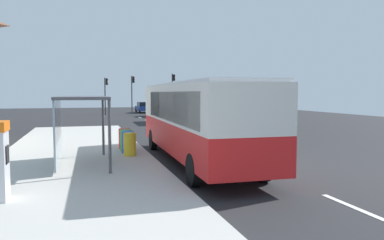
% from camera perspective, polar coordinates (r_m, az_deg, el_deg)
% --- Properties ---
extents(ground_plane, '(56.00, 92.00, 0.04)m').
position_cam_1_polar(ground_plane, '(28.42, -3.93, -1.58)').
color(ground_plane, '#262628').
extents(sidewalk_platform, '(6.20, 30.00, 0.18)m').
position_cam_1_polar(sidewalk_platform, '(15.85, -17.32, -5.93)').
color(sidewalk_platform, beige).
rests_on(sidewalk_platform, ground).
extents(lane_stripe_seg_0, '(0.16, 2.20, 0.01)m').
position_cam_1_polar(lane_stripe_seg_0, '(10.31, 23.06, -11.98)').
color(lane_stripe_seg_0, silver).
rests_on(lane_stripe_seg_0, ground).
extents(lane_stripe_seg_1, '(0.16, 2.20, 0.01)m').
position_cam_1_polar(lane_stripe_seg_1, '(14.40, 10.22, -7.15)').
color(lane_stripe_seg_1, silver).
rests_on(lane_stripe_seg_1, ground).
extents(lane_stripe_seg_2, '(0.16, 2.20, 0.01)m').
position_cam_1_polar(lane_stripe_seg_2, '(18.93, 3.40, -4.38)').
color(lane_stripe_seg_2, silver).
rests_on(lane_stripe_seg_2, ground).
extents(lane_stripe_seg_3, '(0.16, 2.20, 0.01)m').
position_cam_1_polar(lane_stripe_seg_3, '(23.65, -0.71, -2.66)').
color(lane_stripe_seg_3, silver).
rests_on(lane_stripe_seg_3, ground).
extents(lane_stripe_seg_4, '(0.16, 2.20, 0.01)m').
position_cam_1_polar(lane_stripe_seg_4, '(28.47, -3.44, -1.51)').
color(lane_stripe_seg_4, silver).
rests_on(lane_stripe_seg_4, ground).
extents(lane_stripe_seg_5, '(0.16, 2.20, 0.01)m').
position_cam_1_polar(lane_stripe_seg_5, '(33.34, -5.38, -0.69)').
color(lane_stripe_seg_5, silver).
rests_on(lane_stripe_seg_5, ground).
extents(lane_stripe_seg_6, '(0.16, 2.20, 0.01)m').
position_cam_1_polar(lane_stripe_seg_6, '(38.25, -6.81, -0.08)').
color(lane_stripe_seg_6, silver).
rests_on(lane_stripe_seg_6, ground).
extents(lane_stripe_seg_7, '(0.16, 2.20, 0.01)m').
position_cam_1_polar(lane_stripe_seg_7, '(43.17, -7.92, 0.39)').
color(lane_stripe_seg_7, silver).
rests_on(lane_stripe_seg_7, ground).
extents(bus, '(2.74, 11.06, 3.21)m').
position_cam_1_polar(bus, '(15.04, 0.61, 0.46)').
color(bus, red).
rests_on(bus, ground).
extents(white_van, '(2.12, 5.24, 2.30)m').
position_cam_1_polar(white_van, '(35.58, -2.91, 1.78)').
color(white_van, black).
rests_on(white_van, ground).
extents(sedan_near, '(1.90, 4.43, 1.52)m').
position_cam_1_polar(sedan_near, '(53.31, -7.35, 1.95)').
color(sedan_near, navy).
rests_on(sedan_near, ground).
extents(sedan_far, '(1.90, 4.43, 1.52)m').
position_cam_1_polar(sedan_far, '(44.67, -5.56, 1.54)').
color(sedan_far, '#195933').
rests_on(sedan_far, ground).
extents(recycling_bin_yellow, '(0.52, 0.52, 0.95)m').
position_cam_1_polar(recycling_bin_yellow, '(16.00, -9.44, -3.65)').
color(recycling_bin_yellow, yellow).
rests_on(recycling_bin_yellow, sidewalk_platform).
extents(recycling_bin_blue, '(0.52, 0.52, 0.95)m').
position_cam_1_polar(recycling_bin_blue, '(16.69, -9.73, -3.33)').
color(recycling_bin_blue, blue).
rests_on(recycling_bin_blue, sidewalk_platform).
extents(recycling_bin_green, '(0.52, 0.52, 0.95)m').
position_cam_1_polar(recycling_bin_green, '(17.38, -10.00, -3.04)').
color(recycling_bin_green, green).
rests_on(recycling_bin_green, sidewalk_platform).
extents(recycling_bin_red, '(0.52, 0.52, 0.95)m').
position_cam_1_polar(recycling_bin_red, '(18.07, -10.25, -2.77)').
color(recycling_bin_red, red).
rests_on(recycling_bin_red, sidewalk_platform).
extents(traffic_light_near_side, '(0.49, 0.28, 5.30)m').
position_cam_1_polar(traffic_light_near_side, '(49.58, -2.90, 4.95)').
color(traffic_light_near_side, '#2D2D2D').
rests_on(traffic_light_near_side, ground).
extents(traffic_light_far_side, '(0.49, 0.28, 4.72)m').
position_cam_1_polar(traffic_light_far_side, '(49.09, -12.95, 4.44)').
color(traffic_light_far_side, '#2D2D2D').
rests_on(traffic_light_far_side, ground).
extents(traffic_light_median, '(0.49, 0.28, 5.03)m').
position_cam_1_polar(traffic_light_median, '(50.23, -9.02, 4.71)').
color(traffic_light_median, '#2D2D2D').
rests_on(traffic_light_median, ground).
extents(bus_shelter, '(1.80, 4.00, 2.50)m').
position_cam_1_polar(bus_shelter, '(14.32, -17.62, 1.10)').
color(bus_shelter, '#4C4C51').
rests_on(bus_shelter, sidewalk_platform).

